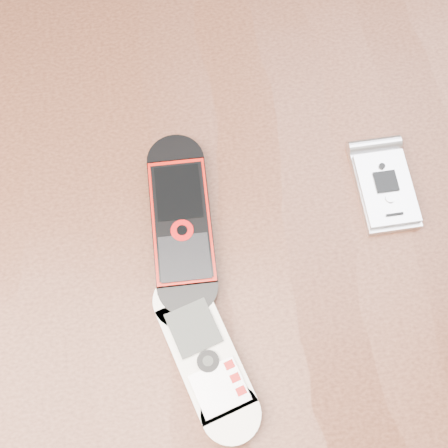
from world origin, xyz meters
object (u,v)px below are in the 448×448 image
Objects in this scene: nokia_black_red at (182,223)px; table at (219,266)px; motorola_razr at (385,187)px; nokia_white at (205,356)px.

table is at bearing -11.14° from nokia_black_red.
motorola_razr is (0.18, 0.01, -0.00)m from nokia_black_red.
table is 8.62× the size of nokia_white.
nokia_black_red reaches higher than table.
nokia_black_red is (-0.03, 0.01, 0.11)m from table.
motorola_razr is at bearing 6.98° from table.
nokia_black_red is at bearing -177.57° from motorola_razr.
nokia_white and nokia_black_red have the same top height.
motorola_razr is (0.15, 0.02, 0.11)m from table.
nokia_black_red is 0.18m from motorola_razr.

